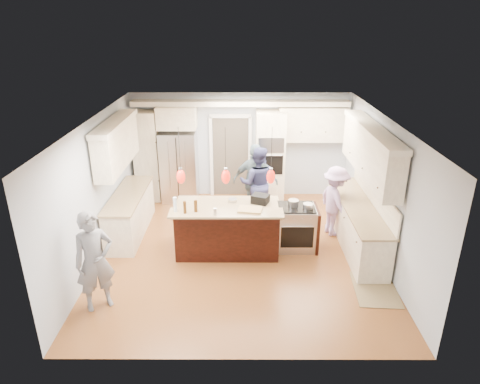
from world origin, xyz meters
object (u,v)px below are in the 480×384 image
at_px(kitchen_island, 228,228).
at_px(person_far_left, 257,183).
at_px(refrigerator, 179,167).
at_px(island_range, 297,227).
at_px(person_bar_end, 95,261).

distance_m(kitchen_island, person_far_left, 1.66).
distance_m(refrigerator, person_far_left, 2.23).
xyz_separation_m(refrigerator, person_far_left, (1.95, -1.08, -0.03)).
bearing_deg(person_far_left, kitchen_island, 69.91).
relative_size(refrigerator, person_far_left, 1.03).
bearing_deg(island_range, kitchen_island, -176.93).
xyz_separation_m(kitchen_island, person_far_left, (0.65, 1.48, 0.38)).
bearing_deg(island_range, person_far_left, 118.39).
bearing_deg(person_bar_end, island_range, -2.38).
bearing_deg(person_bar_end, refrigerator, 48.66).
xyz_separation_m(island_range, person_bar_end, (-3.46, -1.95, 0.39)).
height_order(person_bar_end, person_far_left, person_far_left).
bearing_deg(refrigerator, person_bar_end, -99.59).
xyz_separation_m(kitchen_island, person_bar_end, (-2.05, -1.87, 0.36)).
bearing_deg(island_range, person_bar_end, -150.62).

